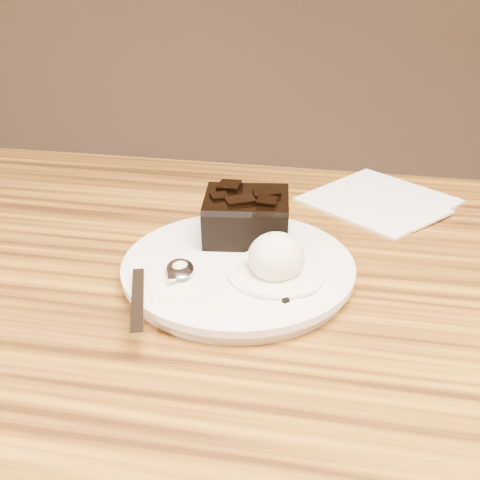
% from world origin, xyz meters
% --- Properties ---
extents(plate, '(0.24, 0.24, 0.02)m').
position_xyz_m(plate, '(-0.12, 0.07, 0.76)').
color(plate, white).
rests_on(plate, dining_table).
extents(brownie, '(0.10, 0.09, 0.04)m').
position_xyz_m(brownie, '(-0.12, 0.13, 0.79)').
color(brownie, black).
rests_on(brownie, plate).
extents(ice_cream_scoop, '(0.06, 0.06, 0.05)m').
position_xyz_m(ice_cream_scoop, '(-0.08, 0.05, 0.79)').
color(ice_cream_scoop, white).
rests_on(ice_cream_scoop, plate).
extents(melt_puddle, '(0.10, 0.10, 0.00)m').
position_xyz_m(melt_puddle, '(-0.08, 0.05, 0.77)').
color(melt_puddle, white).
rests_on(melt_puddle, plate).
extents(spoon, '(0.08, 0.16, 0.01)m').
position_xyz_m(spoon, '(-0.17, 0.03, 0.77)').
color(spoon, silver).
rests_on(spoon, plate).
extents(napkin, '(0.22, 0.22, 0.01)m').
position_xyz_m(napkin, '(0.03, 0.30, 0.75)').
color(napkin, white).
rests_on(napkin, dining_table).
extents(crumb_a, '(0.01, 0.01, 0.00)m').
position_xyz_m(crumb_a, '(-0.09, 0.02, 0.77)').
color(crumb_a, black).
rests_on(crumb_a, plate).
extents(crumb_b, '(0.01, 0.01, 0.00)m').
position_xyz_m(crumb_b, '(-0.09, 0.02, 0.77)').
color(crumb_b, black).
rests_on(crumb_b, plate).
extents(crumb_c, '(0.01, 0.01, 0.00)m').
position_xyz_m(crumb_c, '(-0.06, 0.00, 0.77)').
color(crumb_c, black).
rests_on(crumb_c, plate).
extents(crumb_d, '(0.01, 0.01, 0.00)m').
position_xyz_m(crumb_d, '(-0.12, 0.05, 0.77)').
color(crumb_d, black).
rests_on(crumb_d, plate).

